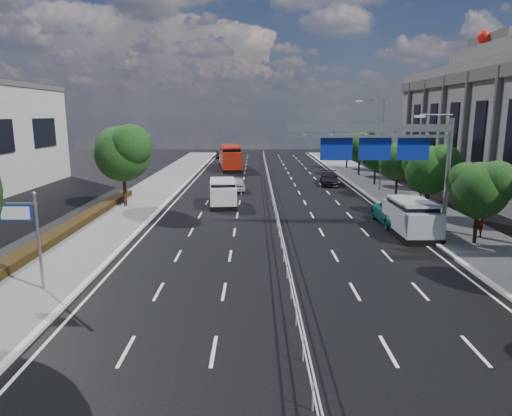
{
  "coord_description": "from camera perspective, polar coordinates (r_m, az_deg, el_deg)",
  "views": [
    {
      "loc": [
        -1.47,
        -18.36,
        7.44
      ],
      "look_at": [
        -1.42,
        6.05,
        2.4
      ],
      "focal_mm": 32.0,
      "sensor_mm": 36.0,
      "label": 1
    }
  ],
  "objects": [
    {
      "name": "toilet_sign",
      "position": [
        21.14,
        -26.79,
        -1.88
      ],
      "size": [
        1.62,
        0.18,
        4.34
      ],
      "color": "gray",
      "rests_on": "ground"
    },
    {
      "name": "kerb_near",
      "position": [
        21.17,
        -21.26,
        -9.54
      ],
      "size": [
        0.25,
        140.0,
        0.15
      ],
      "primitive_type": "cube",
      "color": "silver",
      "rests_on": "ground"
    },
    {
      "name": "pedestrian_b",
      "position": [
        43.11,
        20.07,
        2.5
      ],
      "size": [
        1.13,
        1.01,
        1.92
      ],
      "primitive_type": "imported",
      "rotation": [
        0.0,
        0.0,
        2.78
      ],
      "color": "gray",
      "rests_on": "sidewalk_far"
    },
    {
      "name": "far_tree_e",
      "position": [
        42.47,
        17.39,
        5.89
      ],
      "size": [
        3.63,
        3.38,
        5.13
      ],
      "color": "black",
      "rests_on": "ground"
    },
    {
      "name": "ground",
      "position": [
        19.86,
        4.2,
        -10.37
      ],
      "size": [
        160.0,
        160.0,
        0.0
      ],
      "primitive_type": "plane",
      "color": "black",
      "rests_on": "ground"
    },
    {
      "name": "far_tree_g",
      "position": [
        56.89,
        12.91,
        7.66
      ],
      "size": [
        3.96,
        3.69,
        5.45
      ],
      "color": "black",
      "rests_on": "ground"
    },
    {
      "name": "parked_car_teal",
      "position": [
        32.57,
        17.21,
        -0.77
      ],
      "size": [
        2.45,
        5.23,
        1.45
      ],
      "primitive_type": "imported",
      "rotation": [
        0.0,
        0.0,
        0.01
      ],
      "color": "#176861",
      "rests_on": "ground"
    },
    {
      "name": "streetlight_far",
      "position": [
        46.0,
        15.13,
        8.49
      ],
      "size": [
        2.78,
        2.4,
        9.0
      ],
      "color": "gray",
      "rests_on": "ground"
    },
    {
      "name": "near_car_silver",
      "position": [
        45.15,
        -2.49,
        3.07
      ],
      "size": [
        2.01,
        4.25,
        1.41
      ],
      "primitive_type": "imported",
      "rotation": [
        0.0,
        0.0,
        3.23
      ],
      "color": "#B6B8BE",
      "rests_on": "ground"
    },
    {
      "name": "sidewalk_near",
      "position": [
        22.18,
        -27.38,
        -9.11
      ],
      "size": [
        5.0,
        140.0,
        0.14
      ],
      "primitive_type": "cube",
      "color": "slate",
      "rests_on": "ground"
    },
    {
      "name": "near_tree_back",
      "position": [
        37.91,
        -16.28,
        6.92
      ],
      "size": [
        4.84,
        4.51,
        6.69
      ],
      "color": "black",
      "rests_on": "ground"
    },
    {
      "name": "far_tree_d",
      "position": [
        35.41,
        21.0,
        4.81
      ],
      "size": [
        3.85,
        3.59,
        5.34
      ],
      "color": "black",
      "rests_on": "ground"
    },
    {
      "name": "silver_minivan",
      "position": [
        30.1,
        18.82,
        -1.16
      ],
      "size": [
        2.31,
        5.32,
        2.2
      ],
      "rotation": [
        0.0,
        0.0,
        0.01
      ],
      "color": "black",
      "rests_on": "ground"
    },
    {
      "name": "far_tree_f",
      "position": [
        49.65,
        14.82,
        6.72
      ],
      "size": [
        3.52,
        3.28,
        5.02
      ],
      "color": "black",
      "rests_on": "ground"
    },
    {
      "name": "parked_car_dark",
      "position": [
        49.47,
        9.17,
        3.66
      ],
      "size": [
        2.37,
        4.86,
        1.36
      ],
      "primitive_type": "imported",
      "rotation": [
        0.0,
        0.0,
        -0.1
      ],
      "color": "black",
      "rests_on": "ground"
    },
    {
      "name": "far_tree_h",
      "position": [
        64.23,
        11.4,
        7.86
      ],
      "size": [
        3.41,
        3.18,
        4.91
      ],
      "color": "black",
      "rests_on": "ground"
    },
    {
      "name": "white_minivan",
      "position": [
        37.81,
        -4.18,
        1.9
      ],
      "size": [
        2.6,
        5.1,
        2.14
      ],
      "rotation": [
        0.0,
        0.0,
        0.1
      ],
      "color": "black",
      "rests_on": "ground"
    },
    {
      "name": "kerb_far",
      "position": [
        22.38,
        28.15,
        -9.0
      ],
      "size": [
        0.25,
        140.0,
        0.15
      ],
      "primitive_type": "cube",
      "color": "silver",
      "rests_on": "ground"
    },
    {
      "name": "hedge_near",
      "position": [
        27.12,
        -26.07,
        -4.69
      ],
      "size": [
        1.0,
        36.0,
        0.44
      ],
      "primitive_type": "cube",
      "color": "black",
      "rests_on": "sidewalk_near"
    },
    {
      "name": "median_fence",
      "position": [
        41.46,
        1.91,
        2.06
      ],
      "size": [
        0.05,
        85.0,
        1.02
      ],
      "color": "silver",
      "rests_on": "ground"
    },
    {
      "name": "red_bus",
      "position": [
        63.02,
        -3.26,
        6.4
      ],
      "size": [
        3.82,
        11.0,
        3.22
      ],
      "rotation": [
        0.0,
        0.0,
        0.12
      ],
      "color": "black",
      "rests_on": "ground"
    },
    {
      "name": "near_car_dark",
      "position": [
        79.75,
        -4.46,
        6.76
      ],
      "size": [
        1.6,
        4.14,
        1.34
      ],
      "primitive_type": "imported",
      "rotation": [
        0.0,
        0.0,
        3.19
      ],
      "color": "black",
      "rests_on": "ground"
    },
    {
      "name": "far_tree_c",
      "position": [
        28.63,
        26.27,
        2.4
      ],
      "size": [
        3.52,
        3.28,
        4.94
      ],
      "color": "black",
      "rests_on": "ground"
    },
    {
      "name": "pedestrian_a",
      "position": [
        30.57,
        26.05,
        -1.54
      ],
      "size": [
        0.69,
        0.46,
        1.89
      ],
      "primitive_type": "imported",
      "rotation": [
        0.0,
        0.0,
        3.15
      ],
      "color": "gray",
      "rests_on": "sidewalk_far"
    },
    {
      "name": "overhead_gantry",
      "position": [
        29.63,
        16.11,
        7.67
      ],
      "size": [
        10.24,
        0.38,
        7.45
      ],
      "color": "gray",
      "rests_on": "ground"
    }
  ]
}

